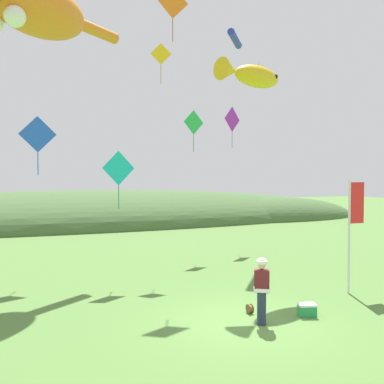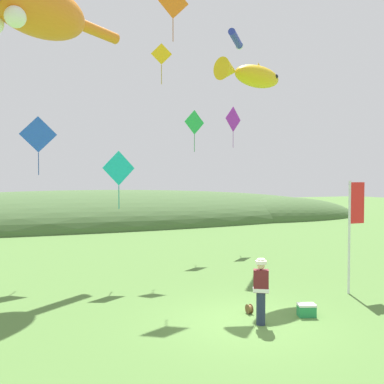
% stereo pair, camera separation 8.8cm
% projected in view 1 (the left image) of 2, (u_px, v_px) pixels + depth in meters
% --- Properties ---
extents(ground_plane, '(120.00, 120.00, 0.00)m').
position_uv_depth(ground_plane, '(248.00, 323.00, 11.56)').
color(ground_plane, '#517A38').
extents(distant_hill_ridge, '(56.00, 15.70, 5.66)m').
position_uv_depth(distant_hill_ridge, '(111.00, 222.00, 37.79)').
color(distant_hill_ridge, '#426033').
rests_on(distant_hill_ridge, ground).
extents(festival_attendant, '(0.49, 0.44, 1.77)m').
position_uv_depth(festival_attendant, '(262.00, 289.00, 11.40)').
color(festival_attendant, '#232D47').
rests_on(festival_attendant, ground).
extents(kite_spool, '(0.12, 0.28, 0.28)m').
position_uv_depth(kite_spool, '(250.00, 309.00, 12.35)').
color(kite_spool, olive).
rests_on(kite_spool, ground).
extents(picnic_cooler, '(0.57, 0.47, 0.36)m').
position_uv_depth(picnic_cooler, '(307.00, 310.00, 12.11)').
color(picnic_cooler, '#268C4C').
rests_on(picnic_cooler, ground).
extents(festival_banner_pole, '(0.66, 0.08, 3.83)m').
position_uv_depth(festival_banner_pole, '(353.00, 220.00, 14.49)').
color(festival_banner_pole, silver).
rests_on(festival_banner_pole, ground).
extents(kite_giant_cat, '(6.73, 5.36, 2.43)m').
position_uv_depth(kite_giant_cat, '(26.00, 4.00, 15.82)').
color(kite_giant_cat, orange).
extents(kite_fish_windsock, '(3.23, 1.80, 0.96)m').
position_uv_depth(kite_fish_windsock, '(251.00, 75.00, 16.30)').
color(kite_fish_windsock, gold).
extents(kite_tube_streamer, '(1.77, 2.11, 0.44)m').
position_uv_depth(kite_tube_streamer, '(235.00, 39.00, 22.26)').
color(kite_tube_streamer, '#2633A5').
extents(kite_diamond_orange, '(1.35, 0.06, 2.26)m').
position_uv_depth(kite_diamond_orange, '(173.00, 2.00, 17.07)').
color(kite_diamond_orange, orange).
extents(kite_diamond_green, '(1.23, 0.35, 2.17)m').
position_uv_depth(kite_diamond_green, '(194.00, 123.00, 22.12)').
color(kite_diamond_green, green).
extents(kite_diamond_violet, '(1.31, 0.67, 2.36)m').
position_uv_depth(kite_diamond_violet, '(232.00, 119.00, 24.59)').
color(kite_diamond_violet, purple).
extents(kite_diamond_teal, '(1.30, 0.28, 2.22)m').
position_uv_depth(kite_diamond_teal, '(118.00, 169.00, 16.19)').
color(kite_diamond_teal, '#19BFBF').
extents(kite_diamond_blue, '(1.44, 0.14, 2.34)m').
position_uv_depth(kite_diamond_blue, '(38.00, 135.00, 16.94)').
color(kite_diamond_blue, blue).
extents(kite_diamond_gold, '(0.95, 0.26, 1.87)m').
position_uv_depth(kite_diamond_gold, '(161.00, 54.00, 19.61)').
color(kite_diamond_gold, yellow).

